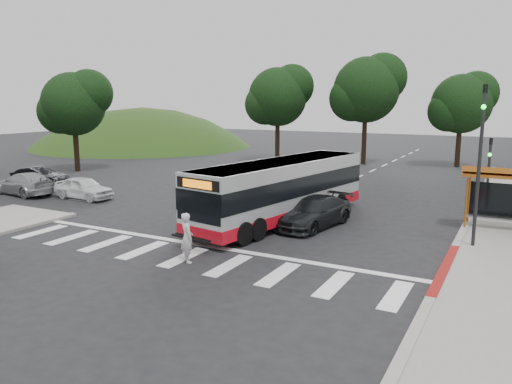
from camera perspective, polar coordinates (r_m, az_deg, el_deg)
The scene contains 17 objects.
ground at distance 23.40m, azimuth -0.98°, elevation -4.16°, with size 140.00×140.00×0.00m, color black.
curb_east at distance 28.46m, azimuth 23.43°, elevation -2.23°, with size 0.30×40.00×0.15m, color #9E9991.
curb_east_red at distance 18.82m, azimuth 20.75°, elevation -8.28°, with size 0.32×6.00×0.15m, color maroon.
hillside_nw at distance 66.05m, azimuth -12.74°, elevation 5.08°, with size 44.00×44.00×10.00m, color #284616.
crosswalk_ladder at distance 19.35m, azimuth -8.25°, elevation -7.40°, with size 18.00×2.60×0.01m, color silver.
traffic_signal_ne_tall at distance 21.42m, azimuth 24.25°, elevation 4.11°, with size 0.18×0.37×6.50m.
traffic_signal_ne_short at distance 28.51m, azimuth 25.06°, elevation 2.57°, with size 0.18×0.37×4.00m.
tree_north_a at distance 47.65m, azimuth 12.59°, elevation 11.44°, with size 6.60×6.15×10.17m.
tree_north_b at distance 48.09m, azimuth 22.51°, elevation 9.39°, with size 5.72×5.33×8.43m.
tree_north_c at distance 48.59m, azimuth 2.61°, elevation 10.91°, with size 6.16×5.74×9.30m.
tree_west_a at distance 44.45m, azimuth -20.03°, elevation 9.53°, with size 5.72×5.33×8.43m.
transit_bus at distance 24.45m, azimuth 2.95°, elevation 0.07°, with size 2.52×11.62×3.00m, color silver, non-canonical shape.
pedestrian at distance 18.55m, azimuth -7.90°, elevation -5.19°, with size 0.68×0.45×1.86m, color silver.
dark_sedan at distance 23.69m, azimuth 6.63°, elevation -2.30°, with size 1.96×4.83×1.40m, color black.
west_car_white at distance 31.91m, azimuth -19.10°, elevation 0.44°, with size 1.59×3.94×1.34m, color white.
west_car_black at distance 37.54m, azimuth -23.47°, elevation 1.59°, with size 1.43×4.11×1.35m, color black.
west_car_silver at distance 34.75m, azimuth -24.95°, elevation 0.87°, with size 1.96×4.83×1.40m, color #9FA1A4.
Camera 1 is at (11.01, -19.78, 5.91)m, focal length 35.00 mm.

